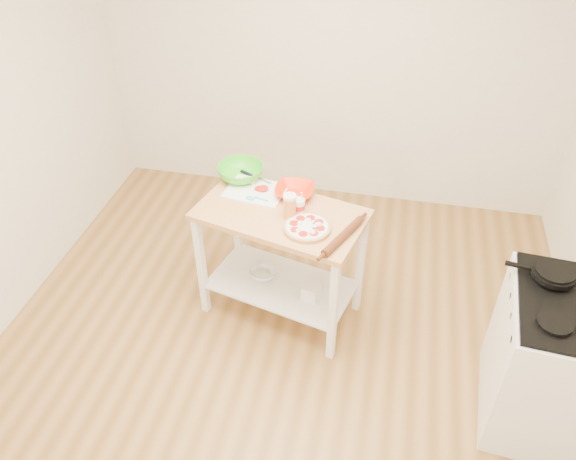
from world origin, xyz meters
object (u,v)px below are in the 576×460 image
(spatula, at_px, (256,199))
(shelf_bin, at_px, (311,292))
(cutting_board, at_px, (256,190))
(shelf_glass_bowl, at_px, (263,273))
(gas_stove, at_px, (555,362))
(skillet, at_px, (553,273))
(yogurt_tub, at_px, (299,206))
(rolling_pin, at_px, (343,236))
(pizza, at_px, (307,227))
(beer_pint, at_px, (290,206))
(green_bowl, at_px, (241,172))
(prep_island, at_px, (281,242))
(orange_bowl, at_px, (295,191))
(knife, at_px, (252,175))

(spatula, relative_size, shelf_bin, 1.44)
(cutting_board, xyz_separation_m, shelf_glass_bowl, (0.07, -0.16, -0.62))
(gas_stove, xyz_separation_m, skillet, (-0.12, 0.19, 0.50))
(skillet, height_order, yogurt_tub, yogurt_tub)
(cutting_board, relative_size, rolling_pin, 1.03)
(yogurt_tub, xyz_separation_m, rolling_pin, (0.32, -0.22, -0.03))
(pizza, height_order, shelf_bin, pizza)
(spatula, bearing_deg, pizza, -17.44)
(beer_pint, bearing_deg, shelf_glass_bowl, 159.03)
(pizza, height_order, cutting_board, pizza)
(skillet, bearing_deg, green_bowl, 169.78)
(pizza, height_order, shelf_glass_bowl, pizza)
(cutting_board, bearing_deg, beer_pint, -31.95)
(gas_stove, distance_m, shelf_bin, 1.58)
(gas_stove, bearing_deg, beer_pint, 168.25)
(yogurt_tub, xyz_separation_m, shelf_glass_bowl, (-0.26, 0.02, -0.66))
(gas_stove, xyz_separation_m, rolling_pin, (-1.31, 0.34, 0.45))
(prep_island, relative_size, orange_bowl, 4.55)
(prep_island, height_order, knife, knife)
(cutting_board, xyz_separation_m, green_bowl, (-0.14, 0.13, 0.04))
(skillet, bearing_deg, knife, 168.41)
(rolling_pin, bearing_deg, orange_bowl, 133.63)
(knife, bearing_deg, beer_pint, -20.78)
(shelf_glass_bowl, xyz_separation_m, shelf_bin, (0.38, -0.14, 0.02))
(gas_stove, bearing_deg, rolling_pin, 170.17)
(pizza, distance_m, rolling_pin, 0.24)
(knife, height_order, shelf_glass_bowl, knife)
(green_bowl, bearing_deg, beer_pint, -41.03)
(rolling_pin, bearing_deg, prep_island, 156.30)
(orange_bowl, bearing_deg, spatula, -154.42)
(yogurt_tub, bearing_deg, cutting_board, 152.29)
(prep_island, bearing_deg, beer_pint, -28.12)
(knife, xyz_separation_m, shelf_glass_bowl, (0.15, -0.32, -0.63))
(green_bowl, height_order, shelf_glass_bowl, green_bowl)
(gas_stove, xyz_separation_m, knife, (-2.04, 0.90, 0.44))
(prep_island, distance_m, rolling_pin, 0.55)
(rolling_pin, xyz_separation_m, shelf_glass_bowl, (-0.58, 0.24, -0.63))
(pizza, height_order, orange_bowl, orange_bowl)
(pizza, distance_m, beer_pint, 0.18)
(shelf_glass_bowl, bearing_deg, rolling_pin, -22.13)
(skillet, bearing_deg, shelf_bin, 178.77)
(cutting_board, distance_m, rolling_pin, 0.77)
(prep_island, bearing_deg, shelf_bin, -22.35)
(beer_pint, relative_size, rolling_pin, 0.40)
(skillet, height_order, pizza, skillet)
(cutting_board, bearing_deg, rolling_pin, -23.17)
(spatula, height_order, knife, knife)
(spatula, bearing_deg, cutting_board, 119.65)
(green_bowl, distance_m, beer_pint, 0.58)
(orange_bowl, distance_m, shelf_bin, 0.72)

